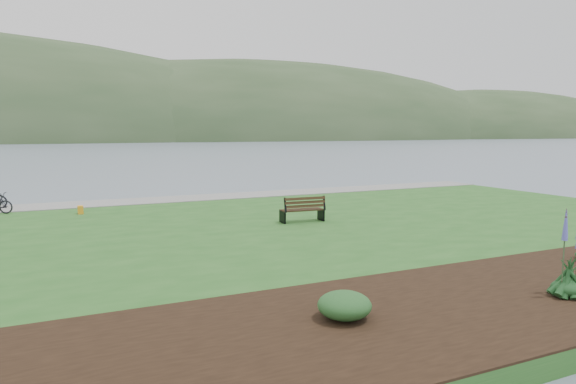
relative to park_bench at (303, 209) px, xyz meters
name	(u,v)px	position (x,y,z in m)	size (l,w,h in m)	color
ground	(232,234)	(-2.28, 0.95, -0.87)	(600.00, 600.00, 0.00)	slate
lawn	(253,239)	(-2.28, -1.05, -0.67)	(34.00, 20.00, 0.40)	#25581F
shoreline_path	(184,199)	(-2.28, 7.85, -0.45)	(34.00, 2.20, 0.03)	gray
garden_bed	(535,289)	(0.72, -8.85, -0.45)	(24.00, 4.40, 0.04)	black
far_hillside	(127,141)	(17.72, 170.95, -0.87)	(580.00, 80.00, 38.00)	#314A29
park_bench	(303,209)	(0.00, 0.00, 0.00)	(1.55, 0.72, 0.94)	black
pannier	(80,210)	(-6.93, 5.23, -0.31)	(0.19, 0.29, 0.31)	orange
echium_0	(570,258)	(0.88, -9.45, 0.31)	(0.62, 0.62, 1.86)	#153B1B
shrub_0	(344,305)	(-3.61, -8.65, -0.20)	(0.91, 0.91, 0.46)	#1E4C21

